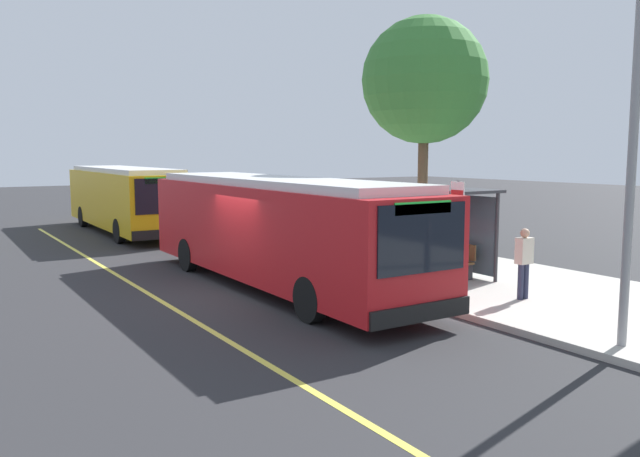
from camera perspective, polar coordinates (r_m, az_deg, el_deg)
name	(u,v)px	position (r m, az deg, el deg)	size (l,w,h in m)	color
ground_plane	(247,292)	(16.77, -6.57, -5.69)	(120.00, 120.00, 0.00)	#2B2B2D
sidewalk_curb	(422,267)	(20.06, 9.05, -3.46)	(44.00, 6.40, 0.15)	#B7B2A8
lane_stripe_center	(164,303)	(15.96, -13.73, -6.48)	(36.00, 0.14, 0.01)	#E0D64C
transit_bus_main	(276,227)	(17.15, -3.93, 0.09)	(11.73, 2.63, 2.95)	red
transit_bus_second	(125,197)	(30.27, -17.05, 2.70)	(11.30, 2.72, 2.95)	gold
bus_shelter	(445,213)	(18.37, 11.09, 1.36)	(2.90, 1.60, 2.48)	#333338
waiting_bench	(450,259)	(18.41, 11.54, -2.67)	(1.60, 0.48, 0.95)	brown
route_sign_post	(457,222)	(15.62, 12.14, 0.55)	(0.44, 0.08, 2.80)	#333338
pedestrian_commuter	(524,259)	(15.85, 17.75, -2.59)	(0.24, 0.40, 1.69)	#282D47
street_tree_near_shelter	(425,81)	(23.09, 9.31, 12.86)	(4.40, 4.40, 8.16)	brown
utility_pole	(632,168)	(12.46, 26.06, 4.90)	(0.16, 0.16, 6.40)	gray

